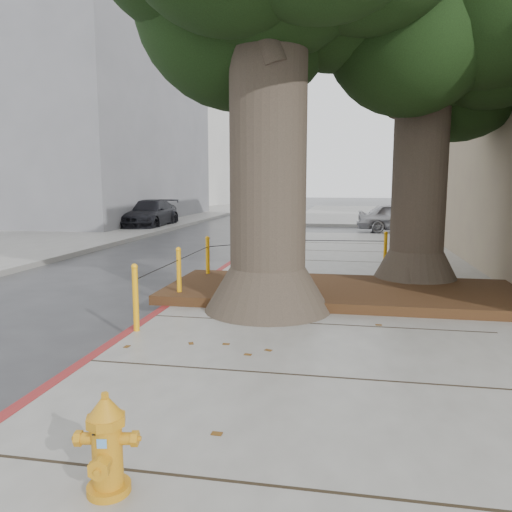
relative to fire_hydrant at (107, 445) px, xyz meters
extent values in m
plane|color=#28282B|center=(0.57, 2.26, -0.49)|extent=(140.00, 140.00, 0.00)
cube|color=slate|center=(6.57, 32.26, -0.41)|extent=(16.00, 20.00, 0.15)
cube|color=maroon|center=(-1.43, 4.76, -0.41)|extent=(0.14, 26.00, 0.16)
cube|color=black|center=(1.47, 6.16, -0.26)|extent=(6.40, 2.60, 0.16)
cube|color=slate|center=(-14.43, 24.26, 5.51)|extent=(12.00, 16.00, 12.00)
cube|color=silver|center=(-16.43, 47.26, 7.01)|extent=(12.00, 18.00, 15.00)
cone|color=#4C3F33|center=(0.27, 4.96, 0.01)|extent=(2.04, 2.04, 0.70)
cylinder|color=#4C3F33|center=(0.27, 4.96, 2.04)|extent=(1.20, 1.20, 4.22)
cone|color=#4C3F33|center=(2.87, 7.46, 0.01)|extent=(1.77, 1.77, 0.70)
cylinder|color=#4C3F33|center=(2.87, 7.46, 1.83)|extent=(1.04, 1.04, 3.84)
sphere|color=black|center=(2.87, 7.46, 4.93)|extent=(3.80, 3.80, 3.80)
sphere|color=black|center=(3.97, 7.86, 4.50)|extent=(3.00, 3.00, 3.00)
cylinder|color=#F8A50D|center=(-1.33, 3.46, 0.11)|extent=(0.08, 0.08, 0.90)
sphere|color=#F8A50D|center=(-1.33, 3.46, 0.56)|extent=(0.09, 0.09, 0.09)
cylinder|color=#F8A50D|center=(-1.33, 5.26, 0.11)|extent=(0.08, 0.08, 0.90)
sphere|color=#F8A50D|center=(-1.33, 5.26, 0.56)|extent=(0.09, 0.09, 0.09)
cylinder|color=#F8A50D|center=(-1.33, 7.06, 0.11)|extent=(0.08, 0.08, 0.90)
sphere|color=#F8A50D|center=(-1.33, 7.06, 0.56)|extent=(0.09, 0.09, 0.09)
cylinder|color=#F8A50D|center=(0.17, 8.56, 0.11)|extent=(0.08, 0.08, 0.90)
sphere|color=#F8A50D|center=(0.17, 8.56, 0.56)|extent=(0.09, 0.09, 0.09)
cylinder|color=#F8A50D|center=(2.37, 8.76, 0.11)|extent=(0.08, 0.08, 0.90)
sphere|color=#F8A50D|center=(2.37, 8.76, 0.56)|extent=(0.09, 0.09, 0.09)
cylinder|color=black|center=(-1.33, 4.36, 0.38)|extent=(0.02, 1.80, 0.02)
cylinder|color=black|center=(-1.33, 6.16, 0.38)|extent=(0.02, 1.80, 0.02)
cylinder|color=black|center=(-0.58, 7.81, 0.38)|extent=(1.51, 1.51, 0.02)
cylinder|color=black|center=(1.27, 8.66, 0.38)|extent=(2.20, 0.22, 0.02)
cylinder|color=orange|center=(0.00, 0.00, -0.31)|extent=(0.33, 0.33, 0.05)
cylinder|color=orange|center=(0.00, 0.00, -0.07)|extent=(0.23, 0.23, 0.45)
cylinder|color=orange|center=(0.00, 0.00, 0.17)|extent=(0.30, 0.30, 0.06)
cone|color=orange|center=(0.00, 0.00, 0.25)|extent=(0.28, 0.28, 0.13)
cylinder|color=orange|center=(0.00, 0.00, 0.33)|extent=(0.06, 0.06, 0.05)
cylinder|color=orange|center=(-0.12, -0.02, 0.04)|extent=(0.14, 0.10, 0.08)
cylinder|color=orange|center=(0.11, 0.03, 0.04)|extent=(0.14, 0.10, 0.08)
cylinder|color=orange|center=(0.02, -0.10, -0.07)|extent=(0.14, 0.14, 0.12)
cube|color=#5999D8|center=(0.02, -0.09, 0.06)|extent=(0.06, 0.01, 0.06)
imported|color=#AFAFB4|center=(3.83, 20.13, 0.17)|extent=(3.87, 1.60, 1.31)
imported|color=black|center=(-8.01, 20.05, 0.19)|extent=(2.05, 4.75, 1.36)
camera|label=1|loc=(1.51, -2.81, 1.70)|focal=35.00mm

